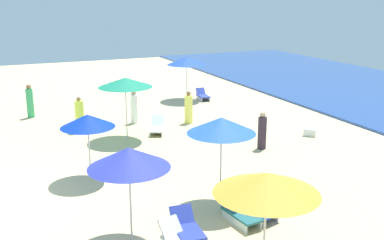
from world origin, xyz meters
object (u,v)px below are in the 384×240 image
at_px(umbrella_5, 221,125).
at_px(beachgoer_3, 134,108).
at_px(lounge_chair_2_0, 157,128).
at_px(beachgoer_2, 80,116).
at_px(beachgoer_0, 189,109).
at_px(cooler_box_0, 310,132).
at_px(beachgoer_4, 262,132).
at_px(lounge_chair_3_0, 187,228).
at_px(umbrella_6, 87,121).
at_px(umbrella_2, 125,82).
at_px(lounge_chair_5_1, 256,208).
at_px(umbrella_3, 129,158).
at_px(umbrella_1, 267,183).
at_px(umbrella_4, 187,61).
at_px(beachgoer_1, 30,102).
at_px(lounge_chair_4_0, 203,96).
at_px(lounge_chair_5_0, 239,212).

xyz_separation_m(umbrella_5, beachgoer_3, (-9.88, 0.30, -1.68)).
xyz_separation_m(lounge_chair_2_0, beachgoer_2, (-1.61, -3.16, 0.50)).
bearing_deg(beachgoer_0, cooler_box_0, -174.72).
distance_m(beachgoer_4, cooler_box_0, 3.03).
height_order(lounge_chair_3_0, beachgoer_0, beachgoer_0).
xyz_separation_m(umbrella_6, cooler_box_0, (-1.13, 10.01, -1.90)).
xyz_separation_m(umbrella_2, beachgoer_2, (-1.92, -1.67, -1.75)).
bearing_deg(beachgoer_3, lounge_chair_5_1, 35.25).
bearing_deg(lounge_chair_2_0, cooler_box_0, -4.12).
height_order(umbrella_3, beachgoer_2, umbrella_3).
height_order(lounge_chair_2_0, beachgoer_2, beachgoer_2).
bearing_deg(umbrella_1, lounge_chair_5_1, 152.16).
relative_size(umbrella_1, lounge_chair_5_1, 1.84).
bearing_deg(cooler_box_0, umbrella_1, -91.84).
relative_size(umbrella_5, beachgoer_0, 1.70).
bearing_deg(lounge_chair_5_1, umbrella_3, 162.46).
height_order(beachgoer_3, beachgoer_4, beachgoer_3).
bearing_deg(umbrella_4, umbrella_5, -18.97).
xyz_separation_m(beachgoer_1, beachgoer_3, (3.15, 4.55, -0.04)).
bearing_deg(beachgoer_1, umbrella_4, 37.33).
bearing_deg(lounge_chair_2_0, lounge_chair_5_1, -67.96).
height_order(lounge_chair_2_0, umbrella_6, umbrella_6).
distance_m(umbrella_3, beachgoer_0, 11.58).
distance_m(umbrella_3, lounge_chair_3_0, 2.45).
height_order(lounge_chair_5_1, umbrella_6, umbrella_6).
distance_m(umbrella_4, beachgoer_2, 8.41).
xyz_separation_m(lounge_chair_5_1, beachgoer_4, (-5.19, 3.41, 0.45)).
height_order(umbrella_1, lounge_chair_4_0, umbrella_1).
xyz_separation_m(umbrella_2, umbrella_4, (-6.13, 5.43, -0.16)).
relative_size(umbrella_6, beachgoer_2, 1.40).
bearing_deg(umbrella_1, lounge_chair_4_0, 159.44).
relative_size(umbrella_4, beachgoer_0, 1.61).
bearing_deg(beachgoer_3, cooler_box_0, 85.44).
bearing_deg(cooler_box_0, beachgoer_1, -176.51).
distance_m(umbrella_2, umbrella_4, 8.19).
height_order(lounge_chair_4_0, lounge_chair_5_0, lounge_chair_5_0).
relative_size(lounge_chair_4_0, beachgoer_3, 0.78).
height_order(umbrella_5, beachgoer_1, umbrella_5).
relative_size(umbrella_3, umbrella_4, 0.99).
bearing_deg(lounge_chair_5_1, lounge_chair_2_0, 72.79).
height_order(umbrella_2, lounge_chair_5_1, umbrella_2).
bearing_deg(beachgoer_2, lounge_chair_3_0, -24.72).
bearing_deg(beachgoer_2, lounge_chair_5_0, -15.80).
relative_size(beachgoer_0, beachgoer_2, 0.97).
xyz_separation_m(umbrella_2, beachgoer_4, (3.54, 4.67, -1.78)).
bearing_deg(beachgoer_0, lounge_chair_3_0, 117.29).
height_order(lounge_chair_5_0, umbrella_6, umbrella_6).
bearing_deg(umbrella_1, umbrella_5, 167.74).
xyz_separation_m(umbrella_1, beachgoer_4, (-7.71, 4.74, -1.51)).
relative_size(umbrella_5, cooler_box_0, 5.06).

